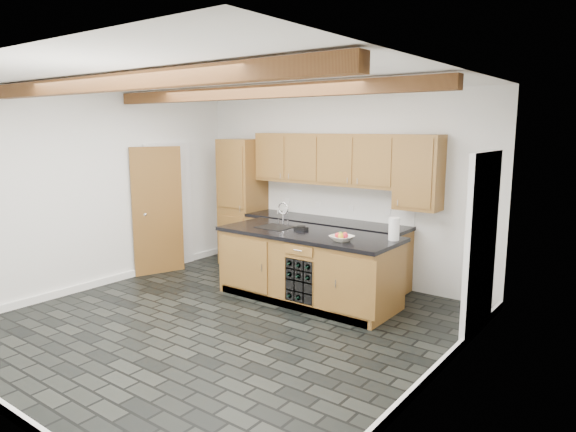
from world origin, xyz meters
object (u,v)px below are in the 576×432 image
object	(u,v)px
fruit_bowl	(342,238)
paper_towel	(394,229)
kitchen_scale	(301,228)
island	(307,266)

from	to	relation	value
fruit_bowl	paper_towel	size ratio (longest dim) A/B	0.99
fruit_bowl	kitchen_scale	bearing A→B (deg)	161.63
kitchen_scale	fruit_bowl	world-z (taller)	fruit_bowl
island	fruit_bowl	distance (m)	0.83
island	paper_towel	size ratio (longest dim) A/B	8.86
island	kitchen_scale	xyz separation A→B (m)	(-0.16, 0.08, 0.49)
kitchen_scale	paper_towel	size ratio (longest dim) A/B	0.65
island	paper_towel	world-z (taller)	paper_towel
fruit_bowl	paper_towel	world-z (taller)	paper_towel
island	kitchen_scale	world-z (taller)	kitchen_scale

